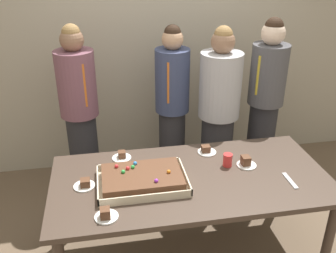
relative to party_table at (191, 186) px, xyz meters
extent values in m
plane|color=brown|center=(0.00, 0.00, -0.66)|extent=(12.00, 12.00, 0.00)
cube|color=#B2A893|center=(0.00, 1.60, 0.84)|extent=(8.00, 0.12, 3.00)
cube|color=#47382D|center=(0.00, 0.00, 0.05)|extent=(2.01, 0.96, 0.04)
cylinder|color=#47382D|center=(0.92, -0.40, -0.31)|extent=(0.07, 0.07, 0.69)
cylinder|color=#47382D|center=(-0.92, 0.40, -0.31)|extent=(0.07, 0.07, 0.69)
cylinder|color=#47382D|center=(0.92, 0.40, -0.31)|extent=(0.07, 0.07, 0.69)
cube|color=beige|center=(-0.36, -0.02, 0.08)|extent=(0.62, 0.43, 0.01)
cube|color=beige|center=(-0.36, -0.23, 0.11)|extent=(0.62, 0.01, 0.05)
cube|color=beige|center=(-0.36, 0.19, 0.11)|extent=(0.62, 0.01, 0.05)
cube|color=beige|center=(-0.67, -0.02, 0.11)|extent=(0.01, 0.43, 0.05)
cube|color=beige|center=(-0.05, -0.02, 0.11)|extent=(0.01, 0.43, 0.05)
cube|color=brown|center=(-0.36, -0.02, 0.12)|extent=(0.55, 0.36, 0.08)
sphere|color=orange|center=(-0.17, -0.05, 0.17)|extent=(0.03, 0.03, 0.03)
sphere|color=red|center=(-0.45, 0.05, 0.17)|extent=(0.03, 0.03, 0.03)
sphere|color=purple|center=(-0.28, -0.14, 0.17)|extent=(0.03, 0.03, 0.03)
sphere|color=#2D84E0|center=(-0.39, 0.10, 0.17)|extent=(0.03, 0.03, 0.03)
sphere|color=green|center=(-0.41, 0.06, 0.17)|extent=(0.03, 0.03, 0.03)
sphere|color=red|center=(-0.53, 0.09, 0.17)|extent=(0.03, 0.03, 0.03)
sphere|color=green|center=(-0.49, 0.01, 0.17)|extent=(0.03, 0.03, 0.03)
cylinder|color=white|center=(0.21, 0.32, 0.08)|extent=(0.15, 0.15, 0.01)
cube|color=brown|center=(0.20, 0.33, 0.11)|extent=(0.07, 0.06, 0.05)
cylinder|color=white|center=(0.45, 0.08, 0.08)|extent=(0.15, 0.15, 0.01)
cube|color=brown|center=(0.44, 0.08, 0.12)|extent=(0.06, 0.07, 0.07)
cylinder|color=white|center=(-0.48, 0.35, 0.08)|extent=(0.15, 0.15, 0.01)
cube|color=brown|center=(-0.47, 0.36, 0.11)|extent=(0.06, 0.06, 0.05)
cylinder|color=white|center=(-0.62, -0.34, 0.08)|extent=(0.15, 0.15, 0.01)
cube|color=brown|center=(-0.63, -0.35, 0.12)|extent=(0.06, 0.06, 0.06)
cylinder|color=white|center=(-0.76, 0.02, 0.08)|extent=(0.15, 0.15, 0.01)
cube|color=brown|center=(-0.75, 0.02, 0.11)|extent=(0.07, 0.07, 0.05)
cylinder|color=red|center=(0.31, 0.10, 0.12)|extent=(0.07, 0.07, 0.10)
cube|color=silver|center=(0.68, -0.17, 0.08)|extent=(0.03, 0.20, 0.01)
cylinder|color=#28282D|center=(0.05, 1.02, -0.25)|extent=(0.26, 0.26, 0.82)
cylinder|color=#384266|center=(0.05, 1.02, 0.46)|extent=(0.32, 0.32, 0.59)
cube|color=orange|center=(0.00, 0.87, 0.49)|extent=(0.04, 0.02, 0.38)
sphere|color=tan|center=(0.05, 1.02, 0.84)|extent=(0.19, 0.19, 0.19)
sphere|color=black|center=(0.05, 1.02, 0.90)|extent=(0.15, 0.15, 0.15)
cylinder|color=#28282D|center=(-0.80, 0.99, -0.23)|extent=(0.27, 0.27, 0.86)
cylinder|color=#7A4C5B|center=(-0.80, 0.99, 0.49)|extent=(0.34, 0.34, 0.59)
cube|color=orange|center=(-0.74, 0.84, 0.52)|extent=(0.04, 0.02, 0.38)
sphere|color=#8C664C|center=(-0.80, 0.99, 0.88)|extent=(0.20, 0.20, 0.20)
sphere|color=olive|center=(-0.80, 0.99, 0.93)|extent=(0.16, 0.16, 0.16)
cylinder|color=#28282D|center=(0.92, 0.86, -0.21)|extent=(0.27, 0.27, 0.89)
cylinder|color=#4C4C51|center=(0.92, 0.86, 0.52)|extent=(0.33, 0.33, 0.56)
cube|color=gold|center=(0.79, 0.77, 0.55)|extent=(0.04, 0.02, 0.36)
sphere|color=beige|center=(0.92, 0.86, 0.89)|extent=(0.21, 0.21, 0.21)
sphere|color=black|center=(0.92, 0.86, 0.95)|extent=(0.17, 0.17, 0.17)
cylinder|color=#28282D|center=(0.46, 0.84, -0.25)|extent=(0.30, 0.30, 0.81)
cylinder|color=#B2B2B7|center=(0.46, 0.84, 0.45)|extent=(0.38, 0.38, 0.60)
sphere|color=#8C664C|center=(0.46, 0.84, 0.84)|extent=(0.21, 0.21, 0.21)
sphere|color=olive|center=(0.46, 0.84, 0.90)|extent=(0.16, 0.16, 0.16)
camera|label=1|loc=(-0.58, -2.22, 1.60)|focal=40.31mm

